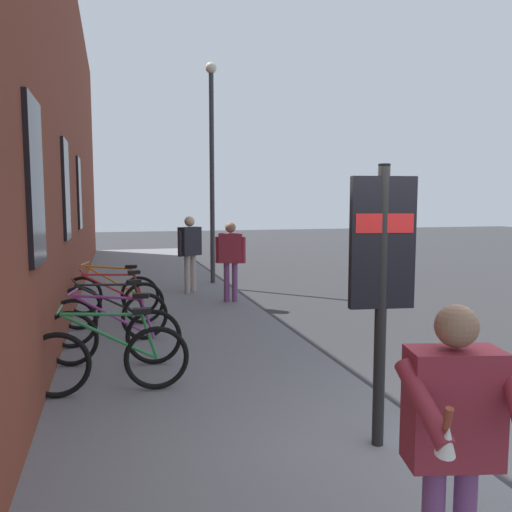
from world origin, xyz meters
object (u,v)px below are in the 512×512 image
object	(u,v)px
street_lamp	(212,155)
pedestrian_by_facade	(231,253)
bicycle_mid_rack	(110,318)
bicycle_nearest_sign	(113,335)
pedestrian_crossing_street	(190,246)
transit_info_sign	(382,261)
bicycle_leaning_wall	(109,359)
bicycle_under_window	(112,294)
tourist_with_hotdogs	(454,427)
bicycle_beside_lamp	(113,304)

from	to	relation	value
street_lamp	pedestrian_by_facade	bearing A→B (deg)	177.56
bicycle_mid_rack	bicycle_nearest_sign	bearing A→B (deg)	-178.06
pedestrian_by_facade	pedestrian_crossing_street	bearing A→B (deg)	26.95
bicycle_mid_rack	transit_info_sign	size ratio (longest dim) A/B	0.73
pedestrian_by_facade	street_lamp	xyz separation A→B (m)	(2.62, -0.11, 2.24)
bicycle_nearest_sign	bicycle_mid_rack	bearing A→B (deg)	1.94
bicycle_leaning_wall	bicycle_nearest_sign	world-z (taller)	same
bicycle_under_window	transit_info_sign	bearing A→B (deg)	-159.78
tourist_with_hotdogs	bicycle_nearest_sign	bearing A→B (deg)	19.44
pedestrian_by_facade	bicycle_under_window	bearing A→B (deg)	105.75
transit_info_sign	street_lamp	bearing A→B (deg)	-1.89
transit_info_sign	pedestrian_crossing_street	world-z (taller)	transit_info_sign
tourist_with_hotdogs	street_lamp	distance (m)	11.31
bicycle_leaning_wall	tourist_with_hotdogs	bearing A→B (deg)	-155.07
bicycle_leaning_wall	street_lamp	distance (m)	8.36
bicycle_under_window	transit_info_sign	size ratio (longest dim) A/B	0.72
bicycle_mid_rack	street_lamp	xyz separation A→B (m)	(5.33, -2.54, 2.87)
bicycle_leaning_wall	bicycle_nearest_sign	bearing A→B (deg)	-2.62
pedestrian_crossing_street	street_lamp	world-z (taller)	street_lamp
bicycle_nearest_sign	transit_info_sign	size ratio (longest dim) A/B	0.73
bicycle_nearest_sign	transit_info_sign	world-z (taller)	transit_info_sign
bicycle_mid_rack	pedestrian_by_facade	bearing A→B (deg)	-41.80
pedestrian_crossing_street	tourist_with_hotdogs	bearing A→B (deg)	179.47
bicycle_nearest_sign	pedestrian_by_facade	size ratio (longest dim) A/B	1.05
bicycle_leaning_wall	bicycle_under_window	size ratio (longest dim) A/B	1.03
bicycle_leaning_wall	transit_info_sign	size ratio (longest dim) A/B	0.74
pedestrian_by_facade	transit_info_sign	bearing A→B (deg)	178.33
bicycle_mid_rack	pedestrian_by_facade	distance (m)	3.70
bicycle_mid_rack	bicycle_under_window	bearing A→B (deg)	-0.76
bicycle_under_window	street_lamp	distance (m)	5.04
transit_info_sign	bicycle_mid_rack	bearing A→B (deg)	29.46
tourist_with_hotdogs	street_lamp	bearing A→B (deg)	-4.48
bicycle_mid_rack	bicycle_beside_lamp	distance (m)	1.08
bicycle_nearest_sign	pedestrian_by_facade	distance (m)	4.52
bicycle_leaning_wall	bicycle_nearest_sign	distance (m)	1.02
bicycle_mid_rack	tourist_with_hotdogs	distance (m)	5.98
bicycle_leaning_wall	bicycle_beside_lamp	bearing A→B (deg)	-0.86
transit_info_sign	pedestrian_crossing_street	bearing A→B (deg)	3.36
street_lamp	bicycle_under_window	bearing A→B (deg)	142.66
bicycle_nearest_sign	tourist_with_hotdogs	bearing A→B (deg)	-160.56
bicycle_beside_lamp	bicycle_leaning_wall	bearing A→B (deg)	179.14
bicycle_mid_rack	street_lamp	distance (m)	6.57
street_lamp	transit_info_sign	bearing A→B (deg)	178.11
bicycle_under_window	street_lamp	xyz separation A→B (m)	(3.29, -2.51, 2.87)
bicycle_beside_lamp	bicycle_under_window	size ratio (longest dim) A/B	1.02
tourist_with_hotdogs	transit_info_sign	bearing A→B (deg)	-17.63
pedestrian_by_facade	bicycle_mid_rack	bearing A→B (deg)	138.20
bicycle_beside_lamp	transit_info_sign	distance (m)	5.63
bicycle_beside_lamp	pedestrian_crossing_street	world-z (taller)	pedestrian_crossing_street
transit_info_sign	bicycle_beside_lamp	bearing A→B (deg)	23.55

